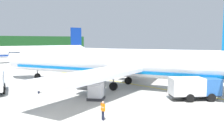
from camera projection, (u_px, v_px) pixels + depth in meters
The scene contains 8 objects.
airliner_foreground at pixel (115, 63), 36.27m from camera, with size 33.63×40.06×11.90m.
airliner_mid_apron at pixel (35, 52), 78.07m from camera, with size 37.15×30.72×10.59m.
service_truck_fuel at pixel (194, 87), 28.51m from camera, with size 5.61×5.03×2.49m.
cargo_container_near at pixel (96, 91), 28.57m from camera, with size 2.43×2.43×2.04m.
crew_loader_left at pixel (39, 84), 33.11m from camera, with size 0.25×0.63×1.70m.
crew_loader_right at pixel (38, 85), 31.84m from camera, with size 0.57×0.41×1.72m.
crew_supervisor at pixel (103, 109), 21.33m from camera, with size 0.34×0.61×1.61m.
apron_guide_line at pixel (155, 88), 35.71m from camera, with size 0.30×60.00×0.01m, color yellow.
Camera 1 is at (-8.53, -9.97, 6.67)m, focal length 41.33 mm.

